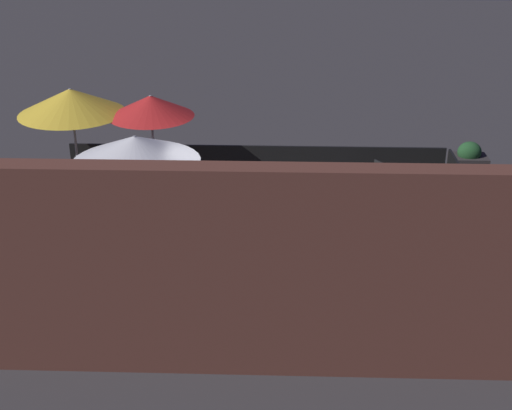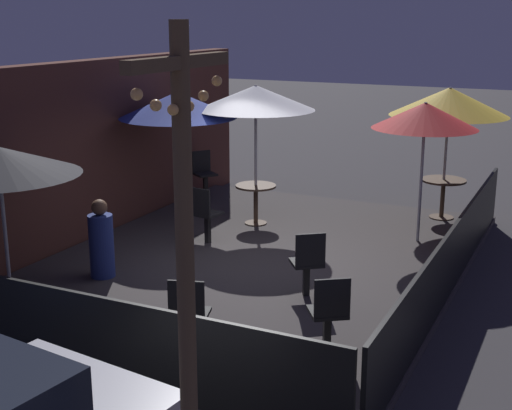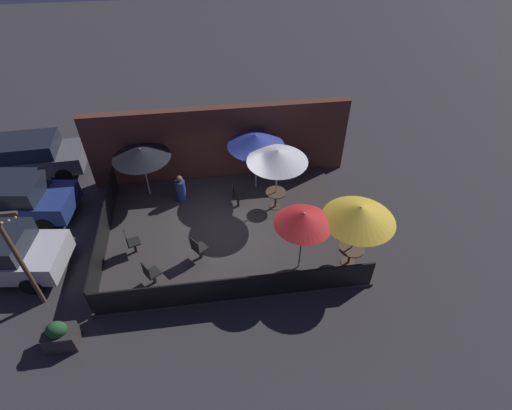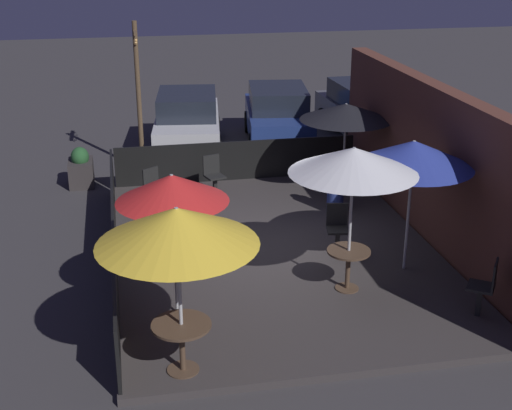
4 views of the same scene
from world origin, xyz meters
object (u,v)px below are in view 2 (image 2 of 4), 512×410
Objects in this scene: dining_table_0 at (256,194)px; patio_chair_2 at (204,172)px; patio_chair_1 at (329,311)px; dining_table_1 at (443,188)px; patio_chair_4 at (189,313)px; light_post at (186,280)px; patio_umbrella_0 at (256,98)px; patio_umbrella_2 at (178,105)px; patio_umbrella_3 at (425,116)px; patio_chair_0 at (205,213)px; patio_umbrella_1 at (449,102)px; patio_chair_3 at (308,262)px; patron_0 at (101,242)px.

patio_chair_2 is at bearing 54.52° from dining_table_0.
patio_chair_2 is (5.54, 4.73, 0.03)m from patio_chair_1.
patio_chair_4 is (-6.79, 1.39, -0.08)m from dining_table_1.
light_post is (-8.71, -4.85, 1.45)m from patio_chair_2.
patio_umbrella_0 is 1.71m from dining_table_0.
dining_table_0 is (0.55, -1.24, -1.58)m from patio_umbrella_2.
patio_umbrella_3 is 3.27m from dining_table_0.
patio_umbrella_1 is at bearing -34.52° from patio_chair_0.
patio_chair_4 is at bearing 128.37° from patio_chair_3.
dining_table_0 is at bearing 106.53° from patron_0.
patio_umbrella_0 is 2.70× the size of patio_chair_1.
patio_umbrella_0 is 2.59× the size of patio_chair_2.
patio_chair_3 is 4.92m from light_post.
patio_chair_3 is at bearing 169.97° from dining_table_1.
dining_table_0 is 8.16m from light_post.
patio_chair_2 is at bearing 131.96° from patron_0.
patio_chair_2 is at bearing 96.74° from patio_umbrella_1.
patio_umbrella_3 is at bearing -52.10° from patio_chair_0.
patio_chair_0 is at bearing 169.89° from patio_umbrella_0.
patio_umbrella_0 reaches higher than patio_umbrella_1.
patio_umbrella_2 is at bearing 113.87° from dining_table_0.
patio_chair_2 is 1.04× the size of patio_chair_3.
patio_chair_1 is at bearing -179.30° from patio_umbrella_3.
patio_umbrella_1 reaches higher than patio_chair_0.
patron_0 is (-0.54, 2.95, 0.01)m from patio_chair_3.
patio_chair_0 reaches higher than dining_table_0.
light_post reaches higher than dining_table_1.
light_post reaches higher than patio_umbrella_1.
patio_chair_4 reaches higher than dining_table_0.
patio_chair_2 is (2.68, 1.54, 0.00)m from patio_chair_0.
dining_table_0 is (-0.00, -0.00, -1.71)m from patio_umbrella_0.
patio_umbrella_1 is 2.62× the size of patio_chair_1.
patio_chair_2 is at bearing 96.74° from dining_table_1.
patron_0 is (-3.38, 0.82, -1.75)m from patio_umbrella_0.
patio_umbrella_2 is at bearing 113.87° from patio_umbrella_0.
patio_chair_0 is 1.04× the size of patio_chair_1.
patio_chair_0 reaches higher than patio_chair_3.
dining_table_0 is 0.89× the size of dining_table_1.
patio_umbrella_1 reaches higher than dining_table_1.
light_post is at bearing -166.47° from patio_chair_4.
dining_table_0 is 0.80× the size of patio_chair_4.
patron_0 is at bearing -171.57° from patio_umbrella_2.
dining_table_0 is 0.79× the size of patio_chair_3.
patio_chair_2 is 10.08m from light_post.
dining_table_1 is at bearing 84.35° from patron_0.
patio_chair_3 is (-3.09, 0.76, -1.59)m from patio_umbrella_3.
patio_chair_0 is 2.78m from patio_chair_3.
patio_umbrella_0 is 2.25m from patio_chair_0.
patio_chair_0 reaches higher than patio_chair_4.
patio_umbrella_3 is 3.55m from patio_chair_3.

